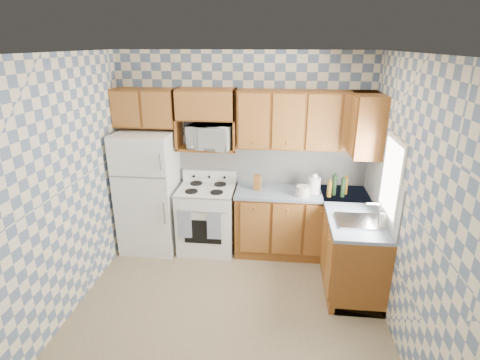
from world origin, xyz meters
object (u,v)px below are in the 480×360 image
(stove_body, at_px, (207,219))
(electric_kettle, at_px, (314,185))
(microwave, at_px, (211,137))
(refrigerator, at_px, (149,192))

(stove_body, xyz_separation_m, electric_kettle, (1.45, -0.01, 0.57))
(stove_body, height_order, electric_kettle, electric_kettle)
(stove_body, bearing_deg, electric_kettle, -0.37)
(microwave, height_order, electric_kettle, microwave)
(electric_kettle, bearing_deg, microwave, 174.41)
(electric_kettle, bearing_deg, refrigerator, -179.60)
(refrigerator, distance_m, microwave, 1.17)
(refrigerator, relative_size, stove_body, 1.87)
(refrigerator, relative_size, electric_kettle, 8.06)
(microwave, bearing_deg, refrigerator, -161.83)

